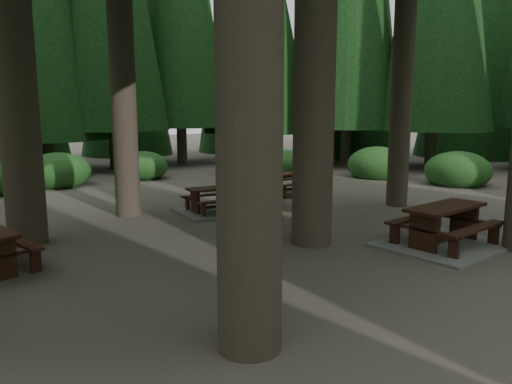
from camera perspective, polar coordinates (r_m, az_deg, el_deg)
ground at (r=10.04m, az=3.52°, el=-6.76°), size 80.00×80.00×0.00m
picnic_table_a at (r=11.03m, az=20.71°, el=-4.27°), size 2.71×2.32×0.85m
picnic_table_c at (r=13.65m, az=-4.50°, el=-1.37°), size 2.12×1.78×0.69m
picnic_table_d at (r=16.46m, az=3.89°, el=1.38°), size 1.60×1.29×0.69m
shrub_ring at (r=10.93m, az=4.14°, el=-3.23°), size 23.86×24.64×1.49m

